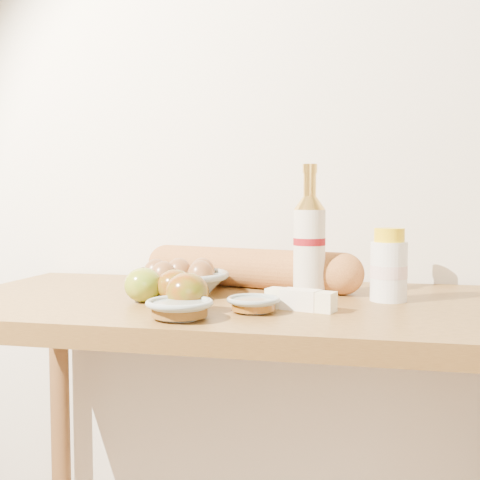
% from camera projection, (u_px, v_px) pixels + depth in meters
% --- Properties ---
extents(back_wall, '(3.50, 0.02, 2.60)m').
position_uv_depth(back_wall, '(271.00, 118.00, 1.49)').
color(back_wall, white).
rests_on(back_wall, ground).
extents(table, '(1.20, 0.60, 0.90)m').
position_uv_depth(table, '(243.00, 360.00, 1.21)').
color(table, olive).
rests_on(table, ground).
extents(bourbon_bottle, '(0.08, 0.08, 0.27)m').
position_uv_depth(bourbon_bottle, '(309.00, 242.00, 1.23)').
color(bourbon_bottle, beige).
rests_on(bourbon_bottle, table).
extents(cream_bottle, '(0.09, 0.09, 0.14)m').
position_uv_depth(cream_bottle, '(389.00, 267.00, 1.17)').
color(cream_bottle, white).
rests_on(cream_bottle, table).
extents(egg_bowl, '(0.27, 0.27, 0.07)m').
position_uv_depth(egg_bowl, '(181.00, 279.00, 1.27)').
color(egg_bowl, gray).
rests_on(egg_bowl, table).
extents(baguette, '(0.54, 0.22, 0.09)m').
position_uv_depth(baguette, '(248.00, 268.00, 1.35)').
color(baguette, '#C0783A').
rests_on(baguette, table).
extents(apple_yellowgreen, '(0.09, 0.09, 0.07)m').
position_uv_depth(apple_yellowgreen, '(143.00, 285.00, 1.16)').
color(apple_yellowgreen, '#9F8D1F').
rests_on(apple_yellowgreen, table).
extents(apple_redgreen_front, '(0.08, 0.08, 0.07)m').
position_uv_depth(apple_redgreen_front, '(187.00, 292.00, 1.06)').
color(apple_redgreen_front, '#941308').
rests_on(apple_redgreen_front, table).
extents(apple_redgreen_right, '(0.09, 0.09, 0.06)m').
position_uv_depth(apple_redgreen_right, '(175.00, 286.00, 1.16)').
color(apple_redgreen_right, '#981108').
rests_on(apple_redgreen_right, table).
extents(sugar_bowl, '(0.15, 0.15, 0.03)m').
position_uv_depth(sugar_bowl, '(180.00, 309.00, 1.00)').
color(sugar_bowl, '#93A09C').
rests_on(sugar_bowl, table).
extents(syrup_bowl, '(0.12, 0.12, 0.03)m').
position_uv_depth(syrup_bowl, '(253.00, 304.00, 1.06)').
color(syrup_bowl, gray).
rests_on(syrup_bowl, table).
extents(butter_stick, '(0.13, 0.07, 0.04)m').
position_uv_depth(butter_stick, '(300.00, 300.00, 1.08)').
color(butter_stick, '#F9F0C1').
rests_on(butter_stick, table).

